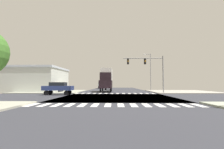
# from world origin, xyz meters

# --- Properties ---
(ground) EXTENTS (90.00, 90.00, 0.05)m
(ground) POSITION_xyz_m (0.00, 0.00, -0.03)
(ground) COLOR #303138
(sidewalk_corner_ne) EXTENTS (12.00, 12.00, 0.14)m
(sidewalk_corner_ne) POSITION_xyz_m (13.00, 12.00, 0.07)
(sidewalk_corner_ne) COLOR #A09B91
(sidewalk_corner_ne) RESTS_ON ground
(sidewalk_corner_nw) EXTENTS (12.00, 12.00, 0.14)m
(sidewalk_corner_nw) POSITION_xyz_m (-13.00, 12.00, 0.07)
(sidewalk_corner_nw) COLOR #9B9D8C
(sidewalk_corner_nw) RESTS_ON ground
(crosswalk_near) EXTENTS (13.50, 2.00, 0.01)m
(crosswalk_near) POSITION_xyz_m (-0.25, -7.30, 0.00)
(crosswalk_near) COLOR white
(crosswalk_near) RESTS_ON ground
(crosswalk_far) EXTENTS (13.50, 2.00, 0.01)m
(crosswalk_far) POSITION_xyz_m (-0.25, 7.30, 0.00)
(crosswalk_far) COLOR white
(crosswalk_far) RESTS_ON ground
(traffic_signal_mast) EXTENTS (6.99, 0.55, 6.50)m
(traffic_signal_mast) POSITION_xyz_m (5.42, 7.41, 4.82)
(traffic_signal_mast) COLOR gray
(traffic_signal_mast) RESTS_ON ground
(street_lamp) EXTENTS (1.78, 0.32, 8.62)m
(street_lamp) POSITION_xyz_m (7.79, 16.38, 5.11)
(street_lamp) COLOR gray
(street_lamp) RESTS_ON ground
(bank_building) EXTENTS (15.83, 10.93, 5.16)m
(bank_building) POSITION_xyz_m (-19.02, 14.06, 2.59)
(bank_building) COLOR silver
(bank_building) RESTS_ON ground
(suv_nearside_1) EXTENTS (1.96, 4.60, 2.34)m
(suv_nearside_1) POSITION_xyz_m (-5.00, 34.13, 1.39)
(suv_nearside_1) COLOR black
(suv_nearside_1) RESTS_ON ground
(sedan_farside_1) EXTENTS (1.80, 4.30, 1.88)m
(sedan_farside_1) POSITION_xyz_m (-2.00, 21.51, 1.12)
(sedan_farside_1) COLOR black
(sedan_farside_1) RESTS_ON ground
(sedan_queued_2) EXTENTS (4.30, 1.80, 1.88)m
(sedan_queued_2) POSITION_xyz_m (-8.70, 3.50, 1.12)
(sedan_queued_2) COLOR black
(sedan_queued_2) RESTS_ON ground
(box_truck_trailing_1) EXTENTS (2.40, 7.20, 4.85)m
(box_truck_trailing_1) POSITION_xyz_m (-2.00, 12.31, 2.56)
(box_truck_trailing_1) COLOR black
(box_truck_trailing_1) RESTS_ON ground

